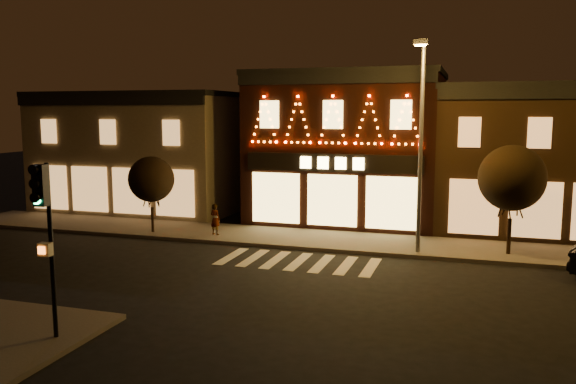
% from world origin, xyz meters
% --- Properties ---
extents(ground, '(120.00, 120.00, 0.00)m').
position_xyz_m(ground, '(0.00, 0.00, 0.00)').
color(ground, black).
rests_on(ground, ground).
extents(sidewalk_far, '(44.00, 4.00, 0.15)m').
position_xyz_m(sidewalk_far, '(2.00, 8.00, 0.07)').
color(sidewalk_far, '#47423D').
rests_on(sidewalk_far, ground).
extents(building_left, '(12.20, 8.28, 7.30)m').
position_xyz_m(building_left, '(-13.00, 13.99, 3.66)').
color(building_left, '#6B604C').
rests_on(building_left, ground).
extents(building_pulp, '(10.20, 8.34, 8.30)m').
position_xyz_m(building_pulp, '(0.00, 13.98, 4.16)').
color(building_pulp, black).
rests_on(building_pulp, ground).
extents(building_right_a, '(9.20, 8.28, 7.50)m').
position_xyz_m(building_right_a, '(9.50, 13.99, 3.76)').
color(building_right_a, '#362212').
rests_on(building_right_a, ground).
extents(traffic_signal_near, '(0.35, 0.49, 4.70)m').
position_xyz_m(traffic_signal_near, '(-3.81, -6.25, 3.46)').
color(traffic_signal_near, black).
rests_on(traffic_signal_near, sidewalk_near).
extents(streetlamp_mid, '(0.55, 2.01, 8.81)m').
position_xyz_m(streetlamp_mid, '(4.59, 6.34, 5.32)').
color(streetlamp_mid, '#59595E').
rests_on(streetlamp_mid, sidewalk_far).
extents(tree_left, '(2.27, 2.27, 3.80)m').
position_xyz_m(tree_left, '(-8.51, 6.91, 2.81)').
color(tree_left, black).
rests_on(tree_left, sidewalk_far).
extents(tree_right, '(2.77, 2.77, 4.63)m').
position_xyz_m(tree_right, '(8.30, 7.44, 3.39)').
color(tree_right, black).
rests_on(tree_right, sidewalk_far).
extents(pedestrian, '(0.64, 0.52, 1.53)m').
position_xyz_m(pedestrian, '(-5.22, 7.24, 0.92)').
color(pedestrian, gray).
rests_on(pedestrian, sidewalk_far).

